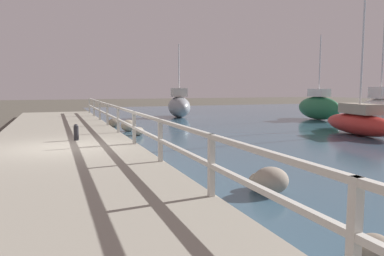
# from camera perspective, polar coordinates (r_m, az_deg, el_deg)

# --- Properties ---
(ground_plane) EXTENTS (120.00, 120.00, 0.00)m
(ground_plane) POSITION_cam_1_polar(r_m,az_deg,el_deg) (12.44, -19.03, -4.30)
(ground_plane) COLOR #4C473D
(dock_walkway) EXTENTS (4.72, 36.00, 0.33)m
(dock_walkway) POSITION_cam_1_polar(r_m,az_deg,el_deg) (12.41, -19.06, -3.54)
(dock_walkway) COLOR gray
(dock_walkway) RESTS_ON ground
(railing) EXTENTS (0.10, 32.50, 1.08)m
(railing) POSITION_cam_1_polar(r_m,az_deg,el_deg) (12.55, -8.83, 0.99)
(railing) COLOR beige
(railing) RESTS_ON dock_walkway
(boulder_near_dock) EXTENTS (0.53, 0.48, 0.40)m
(boulder_near_dock) POSITION_cam_1_polar(r_m,az_deg,el_deg) (17.29, -8.21, -0.48)
(boulder_near_dock) COLOR gray
(boulder_near_dock) RESTS_ON ground
(boulder_water_edge) EXTENTS (0.77, 0.69, 0.58)m
(boulder_water_edge) POSITION_cam_1_polar(r_m,az_deg,el_deg) (19.05, -9.65, 0.37)
(boulder_water_edge) COLOR gray
(boulder_water_edge) RESTS_ON ground
(boulder_downstream) EXTENTS (0.49, 0.44, 0.36)m
(boulder_downstream) POSITION_cam_1_polar(r_m,az_deg,el_deg) (8.32, 10.28, -7.88)
(boulder_downstream) COLOR gray
(boulder_downstream) RESTS_ON ground
(boulder_mid_strip) EXTENTS (0.48, 0.43, 0.36)m
(boulder_mid_strip) POSITION_cam_1_polar(r_m,az_deg,el_deg) (5.46, 25.96, -16.12)
(boulder_mid_strip) COLOR slate
(boulder_mid_strip) RESTS_ON ground
(boulder_upstream) EXTENTS (0.65, 0.59, 0.49)m
(boulder_upstream) POSITION_cam_1_polar(r_m,az_deg,el_deg) (21.20, -11.81, 0.79)
(boulder_upstream) COLOR slate
(boulder_upstream) RESTS_ON ground
(boulder_far_strip) EXTENTS (0.75, 0.68, 0.56)m
(boulder_far_strip) POSITION_cam_1_polar(r_m,az_deg,el_deg) (7.97, 11.92, -7.82)
(boulder_far_strip) COLOR gray
(boulder_far_strip) RESTS_ON ground
(mooring_bollard) EXTENTS (0.17, 0.17, 0.58)m
(mooring_bollard) POSITION_cam_1_polar(r_m,az_deg,el_deg) (13.82, -17.24, -0.60)
(mooring_bollard) COLOR black
(mooring_bollard) RESTS_ON dock_walkway
(sailboat_white) EXTENTS (1.47, 3.35, 6.26)m
(sailboat_white) POSITION_cam_1_polar(r_m,az_deg,el_deg) (23.84, 26.72, 2.43)
(sailboat_white) COLOR white
(sailboat_white) RESTS_ON water_surface
(sailboat_green) EXTENTS (1.21, 4.19, 5.68)m
(sailboat_green) POSITION_cam_1_polar(r_m,az_deg,el_deg) (26.97, 18.70, 3.09)
(sailboat_green) COLOR #236B42
(sailboat_green) RESTS_ON water_surface
(sailboat_red) EXTENTS (2.18, 5.22, 7.65)m
(sailboat_red) POSITION_cam_1_polar(r_m,az_deg,el_deg) (18.91, 24.12, 0.87)
(sailboat_red) COLOR red
(sailboat_red) RESTS_ON water_surface
(sailboat_gray) EXTENTS (2.28, 4.24, 5.33)m
(sailboat_gray) POSITION_cam_1_polar(r_m,az_deg,el_deg) (27.71, -1.99, 3.43)
(sailboat_gray) COLOR gray
(sailboat_gray) RESTS_ON water_surface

